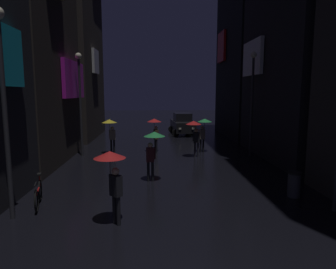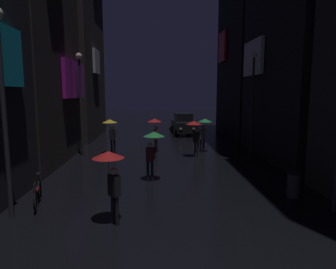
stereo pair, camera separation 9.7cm
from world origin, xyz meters
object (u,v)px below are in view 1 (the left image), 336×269
pedestrian_far_right_red (155,126)px  bicycle_parked_at_storefront (38,194)px  pedestrian_foreground_left_red (195,129)px  streetlamp_right_far (252,92)px  streetlamp_left_near (3,92)px  pedestrian_foreground_right_green (153,142)px  trash_bin (294,184)px  streetlamp_left_far (80,93)px  pedestrian_near_crossing_red (112,167)px  pedestrian_midstreet_left_yellow (110,127)px  car_distant (182,124)px  pedestrian_midstreet_centre_green (204,126)px

pedestrian_far_right_red → bicycle_parked_at_storefront: size_ratio=1.19×
pedestrian_foreground_left_red → streetlamp_right_far: size_ratio=0.35×
pedestrian_far_right_red → streetlamp_left_near: (-4.34, -9.89, 2.09)m
pedestrian_foreground_right_green → trash_bin: bearing=-23.7°
pedestrian_foreground_right_green → streetlamp_left_far: bearing=128.4°
streetlamp_left_near → trash_bin: bearing=8.7°
streetlamp_left_far → trash_bin: streetlamp_left_far is taller
pedestrian_far_right_red → trash_bin: pedestrian_far_right_red is taller
pedestrian_near_crossing_red → streetlamp_left_far: bearing=107.9°
streetlamp_left_near → pedestrian_midstreet_left_yellow: bearing=80.4°
pedestrian_foreground_left_red → car_distant: 9.53m
pedestrian_near_crossing_red → pedestrian_foreground_right_green: size_ratio=1.00×
pedestrian_far_right_red → pedestrian_near_crossing_red: size_ratio=1.00×
streetlamp_right_far → streetlamp_left_near: size_ratio=1.00×
pedestrian_near_crossing_red → streetlamp_right_far: streetlamp_right_far is taller
pedestrian_foreground_right_green → car_distant: pedestrian_foreground_right_green is taller
pedestrian_foreground_left_red → streetlamp_left_far: 6.97m
pedestrian_foreground_right_green → streetlamp_right_far: streetlamp_right_far is taller
streetlamp_right_far → streetlamp_left_near: 13.12m
car_distant → pedestrian_far_right_red: bearing=-107.7°
pedestrian_foreground_right_green → car_distant: bearing=79.5°
pedestrian_far_right_red → bicycle_parked_at_storefront: 9.80m
car_distant → streetlamp_left_far: (-6.86, -8.85, 2.78)m
pedestrian_midstreet_left_yellow → streetlamp_left_far: 2.67m
pedestrian_far_right_red → pedestrian_foreground_right_green: same height
pedestrian_midstreet_left_yellow → pedestrian_near_crossing_red: bearing=-81.8°
pedestrian_midstreet_centre_green → pedestrian_foreground_left_red: 1.61m
car_distant → streetlamp_right_far: size_ratio=0.70×
streetlamp_right_far → trash_bin: streetlamp_right_far is taller
pedestrian_foreground_left_red → pedestrian_far_right_red: bearing=145.7°
pedestrian_foreground_right_green → streetlamp_left_near: streetlamp_left_near is taller
pedestrian_near_crossing_red → car_distant: pedestrian_near_crossing_red is taller
car_distant → trash_bin: car_distant is taller
pedestrian_foreground_left_red → streetlamp_left_near: size_ratio=0.35×
pedestrian_midstreet_centre_green → pedestrian_midstreet_left_yellow: bearing=-178.4°
car_distant → trash_bin: 16.59m
pedestrian_far_right_red → trash_bin: size_ratio=2.28×
pedestrian_foreground_left_red → pedestrian_near_crossing_red: (-3.57, -8.83, 0.00)m
pedestrian_midstreet_left_yellow → pedestrian_far_right_red: size_ratio=1.00×
streetlamp_left_near → pedestrian_near_crossing_red: bearing=-9.3°
pedestrian_foreground_left_red → pedestrian_foreground_right_green: same height
pedestrian_far_right_red → pedestrian_foreground_left_red: size_ratio=1.00×
pedestrian_far_right_red → streetlamp_left_near: 11.00m
pedestrian_near_crossing_red → car_distant: 18.74m
pedestrian_foreground_right_green → bicycle_parked_at_storefront: pedestrian_foreground_right_green is taller
pedestrian_foreground_right_green → car_distant: (2.64, 14.18, -0.74)m
streetlamp_left_far → pedestrian_midstreet_centre_green: bearing=5.9°
pedestrian_near_crossing_red → streetlamp_right_far: bearing=52.4°
pedestrian_midstreet_centre_green → bicycle_parked_at_storefront: 11.27m
pedestrian_midstreet_left_yellow → streetlamp_left_far: bearing=-159.6°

